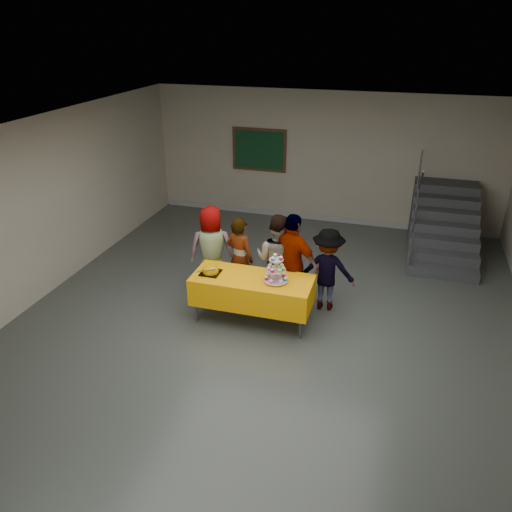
# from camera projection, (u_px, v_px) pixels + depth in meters

# --- Properties ---
(room_shell) EXTENTS (10.00, 10.04, 3.02)m
(room_shell) POSITION_uv_depth(u_px,v_px,m) (265.00, 203.00, 6.80)
(room_shell) COLOR #4C514C
(room_shell) RESTS_ON ground
(bake_table) EXTENTS (1.88, 0.78, 0.77)m
(bake_table) POSITION_uv_depth(u_px,v_px,m) (252.00, 290.00, 7.81)
(bake_table) COLOR #595960
(bake_table) RESTS_ON ground
(cupcake_stand) EXTENTS (0.38, 0.38, 0.44)m
(cupcake_stand) POSITION_uv_depth(u_px,v_px,m) (276.00, 272.00, 7.53)
(cupcake_stand) COLOR silver
(cupcake_stand) RESTS_ON bake_table
(bear_cake) EXTENTS (0.32, 0.36, 0.12)m
(bear_cake) POSITION_uv_depth(u_px,v_px,m) (211.00, 270.00, 7.83)
(bear_cake) COLOR black
(bear_cake) RESTS_ON bake_table
(schoolchild_a) EXTENTS (0.89, 0.72, 1.57)m
(schoolchild_a) POSITION_uv_depth(u_px,v_px,m) (212.00, 250.00, 8.61)
(schoolchild_a) COLOR slate
(schoolchild_a) RESTS_ON ground
(schoolchild_b) EXTENTS (0.62, 0.51, 1.47)m
(schoolchild_b) POSITION_uv_depth(u_px,v_px,m) (240.00, 258.00, 8.43)
(schoolchild_b) COLOR slate
(schoolchild_b) RESTS_ON ground
(schoolchild_c) EXTENTS (0.88, 0.75, 1.60)m
(schoolchild_c) POSITION_uv_depth(u_px,v_px,m) (277.00, 260.00, 8.22)
(schoolchild_c) COLOR slate
(schoolchild_c) RESTS_ON ground
(schoolchild_d) EXTENTS (1.06, 0.74, 1.67)m
(schoolchild_d) POSITION_uv_depth(u_px,v_px,m) (292.00, 263.00, 8.04)
(schoolchild_d) COLOR slate
(schoolchild_d) RESTS_ON ground
(schoolchild_e) EXTENTS (0.94, 0.57, 1.41)m
(schoolchild_e) POSITION_uv_depth(u_px,v_px,m) (327.00, 270.00, 8.11)
(schoolchild_e) COLOR slate
(schoolchild_e) RESTS_ON ground
(staircase) EXTENTS (1.30, 2.40, 2.04)m
(staircase) POSITION_uv_depth(u_px,v_px,m) (442.00, 226.00, 10.37)
(staircase) COLOR #424447
(staircase) RESTS_ON ground
(noticeboard) EXTENTS (1.30, 0.05, 1.00)m
(noticeboard) POSITION_uv_depth(u_px,v_px,m) (259.00, 150.00, 11.69)
(noticeboard) COLOR #472B16
(noticeboard) RESTS_ON ground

